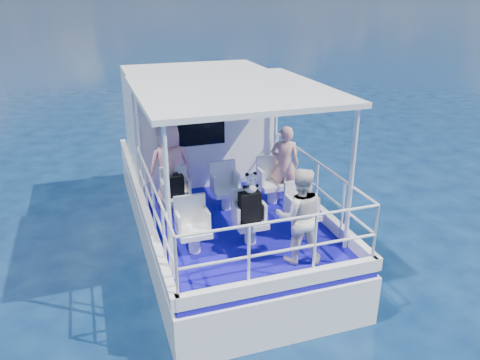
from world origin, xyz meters
name	(u,v)px	position (x,y,z in m)	size (l,w,h in m)	color
ground	(230,256)	(0.00, 0.00, 0.00)	(2000.00, 2000.00, 0.00)	#081A3B
hull	(216,232)	(0.00, 1.00, 0.00)	(3.00, 7.00, 1.60)	white
deck	(215,194)	(0.00, 1.00, 0.85)	(2.90, 6.90, 0.10)	#130A94
cabin	(197,121)	(0.00, 2.30, 2.00)	(2.85, 2.00, 2.20)	white
canopy	(232,90)	(0.00, -0.20, 3.14)	(3.00, 3.20, 0.08)	white
canopy_posts	(234,160)	(0.00, -0.25, 2.00)	(2.77, 2.97, 2.20)	white
railings	(240,200)	(0.00, -0.58, 1.40)	(2.84, 3.59, 1.00)	white
seat_port_fwd	(177,206)	(-0.90, 0.20, 1.09)	(0.48, 0.46, 0.38)	white
seat_center_fwd	(226,199)	(0.00, 0.20, 1.09)	(0.48, 0.46, 0.38)	white
seat_stbd_fwd	(272,193)	(0.90, 0.20, 1.09)	(0.48, 0.46, 0.38)	white
seat_port_aft	(194,241)	(-0.90, -1.10, 1.09)	(0.48, 0.46, 0.38)	white
seat_center_aft	(250,232)	(0.00, -1.10, 1.09)	(0.48, 0.46, 0.38)	white
seat_stbd_aft	(302,223)	(0.90, -1.10, 1.09)	(0.48, 0.46, 0.38)	white
passenger_port_fwd	(170,167)	(-0.93, 0.54, 1.70)	(0.60, 0.43, 1.60)	pink
passenger_stbd_fwd	(285,164)	(1.14, 0.22, 1.63)	(0.53, 0.35, 1.45)	#DF9890
passenger_stbd_aft	(299,216)	(0.49, -1.81, 1.62)	(0.70, 0.55, 1.45)	silver
backpack_port	(175,186)	(-0.92, 0.19, 1.47)	(0.29, 0.16, 0.38)	black
backpack_center	(250,207)	(-0.02, -1.12, 1.52)	(0.32, 0.18, 0.49)	black
compact_camera	(175,174)	(-0.91, 0.20, 1.69)	(0.10, 0.06, 0.06)	black
panda	(251,183)	(0.00, -1.12, 1.93)	(0.21, 0.18, 0.33)	white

